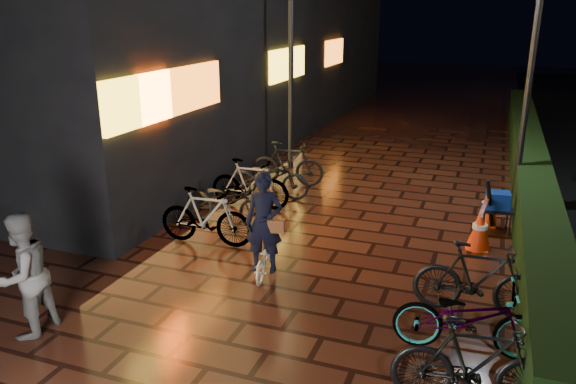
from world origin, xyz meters
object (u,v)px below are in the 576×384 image
at_px(bystander_person, 23,275).
at_px(cart_assembly, 497,203).
at_px(cyclist, 265,238).
at_px(traffic_barrier, 484,218).

height_order(bystander_person, cart_assembly, bystander_person).
bearing_deg(cyclist, traffic_barrier, 42.57).
relative_size(cyclist, cart_assembly, 1.57).
distance_m(bystander_person, cart_assembly, 8.31).
height_order(bystander_person, traffic_barrier, bystander_person).
bearing_deg(traffic_barrier, cyclist, -137.43).
bearing_deg(cyclist, cart_assembly, 44.14).
bearing_deg(bystander_person, cart_assembly, 138.88).
bearing_deg(cart_assembly, cyclist, -135.86).
xyz_separation_m(traffic_barrier, cart_assembly, (0.20, 0.36, 0.22)).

